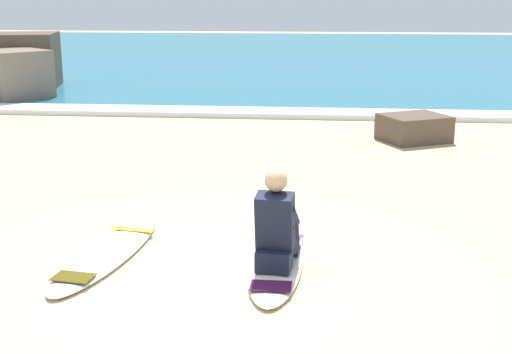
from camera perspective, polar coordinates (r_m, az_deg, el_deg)
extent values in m
plane|color=#CCB584|center=(6.49, -4.17, -8.50)|extent=(80.00, 80.00, 0.00)
cube|color=teal|center=(28.51, 3.29, 9.89)|extent=(80.00, 28.00, 0.10)
cube|color=white|center=(14.93, 1.34, 5.26)|extent=(80.00, 0.90, 0.11)
ellipsoid|color=#EFE5C6|center=(6.85, 1.68, -6.82)|extent=(0.53, 2.18, 0.07)
cube|color=purple|center=(7.41, 2.02, -4.81)|extent=(0.48, 0.10, 0.01)
cube|color=#351037|center=(6.20, 1.23, -8.88)|extent=(0.37, 0.24, 0.01)
cube|color=black|center=(6.50, 1.49, -6.75)|extent=(0.35, 0.29, 0.20)
cylinder|color=black|center=(6.63, 0.93, -4.90)|extent=(0.19, 0.42, 0.43)
cylinder|color=black|center=(6.83, 1.12, -4.55)|extent=(0.15, 0.27, 0.42)
cube|color=black|center=(6.96, 1.18, -5.87)|extent=(0.12, 0.23, 0.05)
cylinder|color=black|center=(6.60, 2.64, -5.01)|extent=(0.19, 0.42, 0.43)
cylinder|color=black|center=(6.80, 3.04, -4.68)|extent=(0.15, 0.27, 0.42)
cube|color=black|center=(6.93, 3.14, -6.01)|extent=(0.12, 0.23, 0.05)
cube|color=black|center=(6.41, 1.57, -3.71)|extent=(0.37, 0.33, 0.57)
sphere|color=tan|center=(6.33, 1.64, -0.27)|extent=(0.21, 0.21, 0.21)
cylinder|color=black|center=(6.57, 0.60, -3.01)|extent=(0.13, 0.40, 0.31)
cylinder|color=black|center=(6.52, 3.02, -3.16)|extent=(0.13, 0.40, 0.31)
ellipsoid|color=white|center=(7.19, -12.03, -6.09)|extent=(0.84, 2.28, 0.07)
cube|color=gold|center=(7.71, -10.07, -4.24)|extent=(0.49, 0.17, 0.01)
cube|color=#4C400C|center=(6.59, -14.71, -7.90)|extent=(0.39, 0.29, 0.01)
cube|color=brown|center=(19.54, -18.47, 8.88)|extent=(2.05, 2.05, 1.51)
cube|color=#756656|center=(17.82, -19.00, 7.83)|extent=(1.92, 1.91, 1.21)
cube|color=brown|center=(12.66, 12.78, 3.93)|extent=(1.36, 1.30, 0.46)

